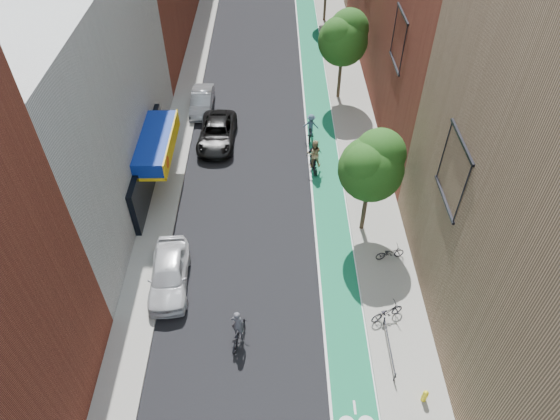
{
  "coord_description": "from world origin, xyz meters",
  "views": [
    {
      "loc": [
        0.78,
        -9.52,
        20.36
      ],
      "look_at": [
        1.0,
        10.07,
        1.5
      ],
      "focal_mm": 32.0,
      "sensor_mm": 36.0,
      "label": 1
    }
  ],
  "objects_px": {
    "fire_hydrant": "(425,396)",
    "parked_car_silver": "(202,101)",
    "parked_car_black": "(217,133)",
    "cyclist_lead": "(238,331)",
    "parked_car_white": "(169,274)",
    "cyclist_lane_far": "(311,129)",
    "cyclist_lane_near": "(314,157)",
    "cyclist_lane_mid": "(314,160)"
  },
  "relations": [
    {
      "from": "parked_car_white",
      "to": "parked_car_silver",
      "type": "bearing_deg",
      "value": 86.22
    },
    {
      "from": "cyclist_lane_mid",
      "to": "fire_hydrant",
      "type": "height_order",
      "value": "cyclist_lane_mid"
    },
    {
      "from": "parked_car_silver",
      "to": "cyclist_lead",
      "type": "xyz_separation_m",
      "value": [
        3.62,
        -19.52,
        -0.04
      ]
    },
    {
      "from": "parked_car_black",
      "to": "cyclist_lane_mid",
      "type": "height_order",
      "value": "cyclist_lane_mid"
    },
    {
      "from": "parked_car_white",
      "to": "cyclist_lane_near",
      "type": "height_order",
      "value": "cyclist_lane_near"
    },
    {
      "from": "parked_car_silver",
      "to": "cyclist_lead",
      "type": "relative_size",
      "value": 2.11
    },
    {
      "from": "parked_car_white",
      "to": "cyclist_lane_near",
      "type": "relative_size",
      "value": 2.1
    },
    {
      "from": "parked_car_white",
      "to": "fire_hydrant",
      "type": "bearing_deg",
      "value": -32.66
    },
    {
      "from": "parked_car_white",
      "to": "parked_car_black",
      "type": "height_order",
      "value": "parked_car_white"
    },
    {
      "from": "cyclist_lead",
      "to": "cyclist_lane_mid",
      "type": "height_order",
      "value": "cyclist_lane_mid"
    },
    {
      "from": "parked_car_black",
      "to": "cyclist_lane_near",
      "type": "height_order",
      "value": "cyclist_lane_near"
    },
    {
      "from": "parked_car_silver",
      "to": "cyclist_lane_near",
      "type": "height_order",
      "value": "cyclist_lane_near"
    },
    {
      "from": "parked_car_silver",
      "to": "fire_hydrant",
      "type": "distance_m",
      "value": 25.34
    },
    {
      "from": "parked_car_black",
      "to": "cyclist_lane_mid",
      "type": "distance_m",
      "value": 7.08
    },
    {
      "from": "cyclist_lane_near",
      "to": "fire_hydrant",
      "type": "bearing_deg",
      "value": 101.39
    },
    {
      "from": "cyclist_lane_near",
      "to": "cyclist_lane_far",
      "type": "distance_m",
      "value": 3.35
    },
    {
      "from": "parked_car_white",
      "to": "cyclist_lane_far",
      "type": "bearing_deg",
      "value": 54.09
    },
    {
      "from": "parked_car_black",
      "to": "cyclist_lane_mid",
      "type": "xyz_separation_m",
      "value": [
        6.37,
        -3.08,
        0.06
      ]
    },
    {
      "from": "parked_car_black",
      "to": "parked_car_silver",
      "type": "distance_m",
      "value": 4.31
    },
    {
      "from": "cyclist_lead",
      "to": "cyclist_lane_mid",
      "type": "xyz_separation_m",
      "value": [
        4.18,
        12.38,
        0.12
      ]
    },
    {
      "from": "cyclist_lane_far",
      "to": "parked_car_silver",
      "type": "bearing_deg",
      "value": -14.44
    },
    {
      "from": "parked_car_white",
      "to": "cyclist_lead",
      "type": "height_order",
      "value": "cyclist_lead"
    },
    {
      "from": "parked_car_white",
      "to": "parked_car_black",
      "type": "distance_m",
      "value": 12.26
    },
    {
      "from": "parked_car_black",
      "to": "cyclist_lead",
      "type": "relative_size",
      "value": 2.56
    },
    {
      "from": "parked_car_black",
      "to": "fire_hydrant",
      "type": "height_order",
      "value": "parked_car_black"
    },
    {
      "from": "parked_car_white",
      "to": "fire_hydrant",
      "type": "xyz_separation_m",
      "value": [
        11.49,
        -6.34,
        -0.28
      ]
    },
    {
      "from": "parked_car_silver",
      "to": "fire_hydrant",
      "type": "height_order",
      "value": "parked_car_silver"
    },
    {
      "from": "parked_car_black",
      "to": "cyclist_lane_far",
      "type": "distance_m",
      "value": 6.38
    },
    {
      "from": "fire_hydrant",
      "to": "cyclist_lane_far",
      "type": "bearing_deg",
      "value": 101.13
    },
    {
      "from": "parked_car_silver",
      "to": "cyclist_lane_far",
      "type": "bearing_deg",
      "value": -25.7
    },
    {
      "from": "cyclist_lane_far",
      "to": "parked_car_black",
      "type": "bearing_deg",
      "value": 13.87
    },
    {
      "from": "cyclist_lead",
      "to": "cyclist_lane_far",
      "type": "distance_m",
      "value": 16.25
    },
    {
      "from": "parked_car_silver",
      "to": "cyclist_lane_near",
      "type": "distance_m",
      "value": 10.6
    },
    {
      "from": "cyclist_lane_mid",
      "to": "cyclist_lane_near",
      "type": "bearing_deg",
      "value": 77.36
    },
    {
      "from": "parked_car_white",
      "to": "fire_hydrant",
      "type": "relative_size",
      "value": 6.83
    },
    {
      "from": "cyclist_lead",
      "to": "cyclist_lane_near",
      "type": "bearing_deg",
      "value": -94.59
    },
    {
      "from": "cyclist_lead",
      "to": "parked_car_white",
      "type": "bearing_deg",
      "value": -28.08
    },
    {
      "from": "cyclist_lane_near",
      "to": "cyclist_lane_mid",
      "type": "xyz_separation_m",
      "value": [
        0.0,
        0.02,
        -0.23
      ]
    },
    {
      "from": "cyclist_lane_mid",
      "to": "parked_car_black",
      "type": "bearing_deg",
      "value": -38.43
    },
    {
      "from": "parked_car_black",
      "to": "cyclist_lane_near",
      "type": "distance_m",
      "value": 7.09
    },
    {
      "from": "fire_hydrant",
      "to": "parked_car_silver",
      "type": "bearing_deg",
      "value": 116.97
    },
    {
      "from": "parked_car_black",
      "to": "cyclist_lane_near",
      "type": "relative_size",
      "value": 2.3
    }
  ]
}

